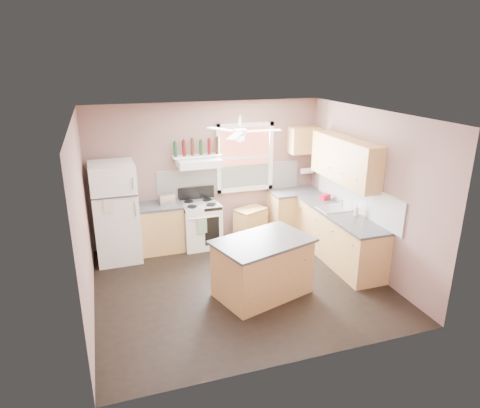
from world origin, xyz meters
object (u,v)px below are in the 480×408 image
object	(u,v)px
island	(262,268)
stove	(201,225)
toaster	(166,199)
refrigerator	(116,213)
cart	(251,223)

from	to	relation	value
island	stove	bearing A→B (deg)	85.91
toaster	stove	size ratio (longest dim) A/B	0.33
refrigerator	island	size ratio (longest dim) A/B	1.33
stove	cart	size ratio (longest dim) A/B	1.43
cart	refrigerator	bearing A→B (deg)	160.83
refrigerator	toaster	world-z (taller)	refrigerator
refrigerator	cart	world-z (taller)	refrigerator
stove	island	xyz separation A→B (m)	(0.48, -2.04, 0.00)
cart	island	distance (m)	2.23
refrigerator	cart	size ratio (longest dim) A/B	2.96
refrigerator	toaster	xyz separation A→B (m)	(0.92, 0.18, 0.10)
stove	cart	bearing A→B (deg)	4.34
stove	refrigerator	bearing A→B (deg)	-177.96
toaster	cart	distance (m)	1.80
toaster	island	size ratio (longest dim) A/B	0.21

